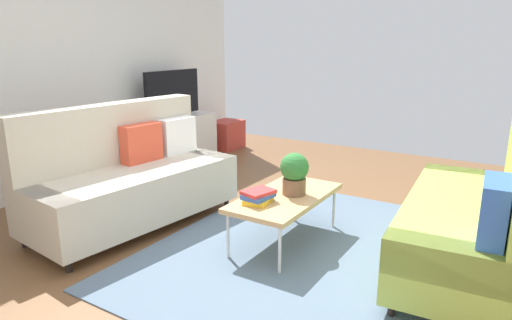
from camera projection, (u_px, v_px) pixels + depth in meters
name	position (u px, v px, depth m)	size (l,w,h in m)	color
ground_plane	(267.00, 245.00, 3.79)	(7.68, 7.68, 0.00)	brown
wall_far	(45.00, 61.00, 4.86)	(6.40, 0.12, 2.90)	white
area_rug	(303.00, 249.00, 3.70)	(2.90, 2.20, 0.01)	slate
couch_beige	(130.00, 177.00, 4.15)	(1.98, 1.04, 1.10)	beige
couch_green	(479.00, 216.00, 3.24)	(1.96, 0.98, 1.10)	#A3BC4C
coffee_table	(285.00, 198.00, 3.74)	(1.10, 0.56, 0.42)	tan
tv_console	(174.00, 140.00, 6.27)	(1.40, 0.44, 0.64)	silver
tv	(173.00, 95.00, 6.10)	(1.00, 0.20, 0.64)	black
storage_trunk	(226.00, 135.00, 7.15)	(0.52, 0.40, 0.44)	#B2382D
potted_plant	(294.00, 173.00, 3.71)	(0.24, 0.24, 0.35)	brown
table_book_0	(258.00, 200.00, 3.56)	(0.24, 0.18, 0.04)	gold
table_book_1	(258.00, 196.00, 3.55)	(0.24, 0.18, 0.04)	#3359B2
table_book_2	(258.00, 192.00, 3.55)	(0.24, 0.18, 0.03)	red
vase_0	(138.00, 118.00, 5.73)	(0.09, 0.09, 0.14)	silver
bottle_0	(152.00, 117.00, 5.80)	(0.06, 0.06, 0.14)	#3F8C4C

